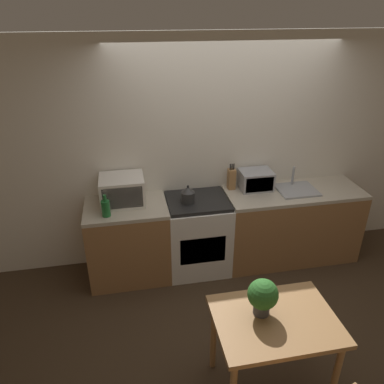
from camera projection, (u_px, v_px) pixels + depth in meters
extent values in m
plane|color=#3D2D1E|center=(241.00, 297.00, 4.04)|extent=(16.00, 16.00, 0.00)
cube|color=silver|center=(222.00, 152.00, 4.30)|extent=(10.00, 0.06, 2.60)
cube|color=olive|center=(129.00, 243.00, 4.20)|extent=(0.88, 0.62, 0.86)
cube|color=#B7AD99|center=(125.00, 208.00, 3.99)|extent=(0.88, 0.62, 0.04)
cube|color=olive|center=(290.00, 225.00, 4.52)|extent=(1.59, 0.62, 0.86)
cube|color=#B7AD99|center=(294.00, 192.00, 4.32)|extent=(1.59, 0.62, 0.04)
cube|color=silver|center=(197.00, 235.00, 4.33)|extent=(0.70, 0.62, 0.86)
cube|color=black|center=(198.00, 201.00, 4.13)|extent=(0.67, 0.57, 0.04)
cube|color=black|center=(203.00, 250.00, 4.06)|extent=(0.50, 0.02, 0.32)
cylinder|color=#2D2D2D|center=(188.00, 197.00, 4.03)|extent=(0.15, 0.15, 0.13)
cone|color=#2D2D2D|center=(188.00, 190.00, 3.99)|extent=(0.14, 0.14, 0.06)
sphere|color=black|center=(188.00, 186.00, 3.97)|extent=(0.03, 0.03, 0.03)
cube|color=silver|center=(122.00, 190.00, 4.00)|extent=(0.47, 0.39, 0.30)
cube|color=black|center=(123.00, 198.00, 3.83)|extent=(0.41, 0.01, 0.24)
cylinder|color=#1E662D|center=(106.00, 208.00, 3.76)|extent=(0.09, 0.09, 0.17)
cylinder|color=#1E662D|center=(105.00, 198.00, 3.71)|extent=(0.03, 0.03, 0.07)
cube|color=#9E7042|center=(231.00, 179.00, 4.31)|extent=(0.08, 0.09, 0.24)
cylinder|color=black|center=(230.00, 167.00, 4.24)|extent=(0.01, 0.01, 0.07)
cylinder|color=black|center=(232.00, 167.00, 4.24)|extent=(0.01, 0.01, 0.07)
cylinder|color=black|center=(234.00, 167.00, 4.25)|extent=(0.01, 0.01, 0.07)
cube|color=#999BA0|center=(256.00, 180.00, 4.32)|extent=(0.37, 0.28, 0.22)
cube|color=black|center=(260.00, 185.00, 4.20)|extent=(0.32, 0.01, 0.18)
cube|color=#999BA0|center=(297.00, 190.00, 4.31)|extent=(0.44, 0.38, 0.02)
cylinder|color=#999BA0|center=(293.00, 176.00, 4.38)|extent=(0.03, 0.03, 0.22)
cube|color=#9E7042|center=(275.00, 320.00, 2.77)|extent=(0.91, 0.67, 0.04)
cylinder|color=#9E7042|center=(335.00, 378.00, 2.76)|extent=(0.05, 0.05, 0.71)
cylinder|color=#9E7042|center=(213.00, 336.00, 3.11)|extent=(0.05, 0.05, 0.71)
cylinder|color=#9E7042|center=(302.00, 322.00, 3.24)|extent=(0.05, 0.05, 0.71)
cylinder|color=#424247|center=(261.00, 309.00, 2.79)|extent=(0.12, 0.12, 0.08)
sphere|color=#2D6B28|center=(263.00, 294.00, 2.73)|extent=(0.23, 0.23, 0.23)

